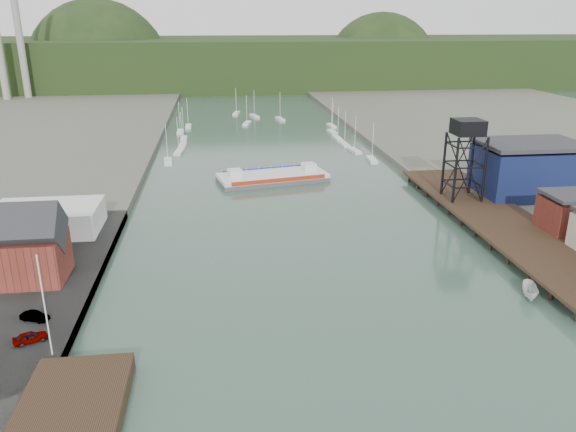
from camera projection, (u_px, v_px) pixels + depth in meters
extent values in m
plane|color=#304C40|center=(365.00, 400.00, 57.17)|extent=(600.00, 600.00, 0.00)
cube|color=slate|center=(17.00, 319.00, 70.94)|extent=(16.00, 80.00, 1.60)
cube|color=black|center=(69.00, 416.00, 53.47)|extent=(10.00, 18.00, 1.80)
cube|color=black|center=(500.00, 220.00, 102.98)|extent=(14.00, 70.00, 0.50)
cylinder|color=black|center=(468.00, 227.00, 102.64)|extent=(0.60, 0.60, 2.20)
cylinder|color=black|center=(530.00, 224.00, 104.05)|extent=(0.60, 0.60, 2.20)
cube|color=#5E241B|center=(21.00, 259.00, 78.72)|extent=(12.00, 8.00, 6.50)
cube|color=#2D2D33|center=(16.00, 230.00, 77.24)|extent=(12.20, 8.20, 2.40)
cube|color=silver|center=(47.00, 219.00, 97.53)|extent=(18.00, 12.00, 4.50)
cylinder|color=silver|center=(45.00, 306.00, 60.14)|extent=(0.16, 0.16, 12.00)
cylinder|color=black|center=(456.00, 171.00, 109.51)|extent=(0.50, 0.50, 13.00)
cylinder|color=black|center=(485.00, 170.00, 110.22)|extent=(0.50, 0.50, 13.00)
cylinder|color=black|center=(444.00, 164.00, 115.13)|extent=(0.50, 0.50, 13.00)
cylinder|color=black|center=(472.00, 163.00, 115.83)|extent=(0.50, 0.50, 13.00)
cube|color=black|center=(468.00, 127.00, 110.01)|extent=(5.50, 5.50, 3.00)
cube|color=#0D143A|center=(527.00, 172.00, 116.98)|extent=(20.00, 14.00, 10.00)
cube|color=#2D2D33|center=(532.00, 144.00, 115.02)|extent=(20.50, 14.50, 0.80)
cube|color=#5E241B|center=(571.00, 216.00, 96.59)|extent=(9.00, 8.00, 6.00)
cube|color=silver|center=(168.00, 162.00, 151.06)|extent=(2.67, 7.65, 0.90)
cube|color=silver|center=(179.00, 152.00, 162.00)|extent=(2.81, 7.67, 0.90)
cube|color=silver|center=(183.00, 146.00, 170.37)|extent=(2.35, 7.59, 0.90)
cube|color=silver|center=(184.00, 139.00, 179.64)|extent=(2.01, 7.50, 0.90)
cube|color=silver|center=(180.00, 132.00, 190.89)|extent=(2.00, 7.50, 0.90)
cube|color=silver|center=(188.00, 127.00, 200.36)|extent=(2.16, 7.54, 0.90)
cube|color=silver|center=(372.00, 160.00, 152.96)|extent=(2.53, 7.62, 0.90)
cube|color=silver|center=(354.00, 151.00, 163.46)|extent=(2.76, 7.67, 0.90)
cube|color=silver|center=(345.00, 145.00, 171.56)|extent=(2.22, 7.56, 0.90)
cube|color=silver|center=(338.00, 139.00, 179.95)|extent=(2.18, 7.54, 0.90)
cube|color=silver|center=(332.00, 132.00, 190.38)|extent=(2.46, 7.61, 0.90)
cube|color=silver|center=(332.00, 126.00, 201.50)|extent=(2.48, 7.61, 0.90)
cube|color=silver|center=(247.00, 123.00, 206.43)|extent=(3.78, 7.76, 0.90)
cube|color=silver|center=(280.00, 119.00, 215.46)|extent=(3.31, 7.74, 0.90)
cube|color=silver|center=(254.00, 116.00, 221.85)|extent=(3.76, 7.76, 0.90)
cube|color=silver|center=(236.00, 113.00, 228.54)|extent=(3.40, 7.74, 0.90)
cylinder|color=gray|center=(19.00, 34.00, 255.20)|extent=(3.20, 3.20, 60.00)
cube|color=black|center=(239.00, 63.00, 333.95)|extent=(500.00, 120.00, 28.00)
sphere|color=black|center=(101.00, 71.00, 325.92)|extent=(80.00, 80.00, 80.00)
sphere|color=black|center=(380.00, 70.00, 355.84)|extent=(70.00, 70.00, 70.00)
cube|color=#4E4D50|center=(273.00, 179.00, 134.04)|extent=(27.15, 15.18, 1.02)
cube|color=silver|center=(273.00, 175.00, 133.73)|extent=(27.15, 15.18, 0.82)
cube|color=#A62D13|center=(279.00, 180.00, 129.04)|extent=(22.11, 4.68, 0.92)
cube|color=#151896|center=(266.00, 169.00, 138.29)|extent=(22.11, 4.68, 0.92)
cube|color=silver|center=(235.00, 174.00, 130.53)|extent=(3.63, 3.63, 2.05)
cube|color=silver|center=(309.00, 167.00, 136.12)|extent=(3.63, 3.63, 2.05)
imported|color=silver|center=(530.00, 292.00, 77.73)|extent=(3.75, 5.54, 2.00)
imported|color=#999999|center=(30.00, 337.00, 64.33)|extent=(4.01, 2.91, 1.27)
imported|color=#999999|center=(35.00, 316.00, 68.90)|extent=(3.78, 2.46, 1.18)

